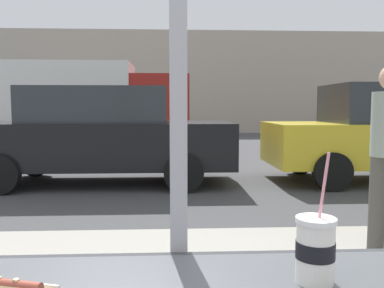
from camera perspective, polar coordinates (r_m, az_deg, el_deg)
ground_plane at (r=9.19m, az=-2.70°, el=-3.32°), size 60.00×60.00×0.00m
building_facade_far at (r=21.78m, az=-2.82°, el=8.71°), size 28.00×1.20×5.36m
soda_cup_right at (r=1.03m, az=17.12°, el=-14.06°), size 0.10×0.10×0.32m
parked_car_black at (r=7.33m, az=-12.87°, el=1.27°), size 4.67×1.90×1.72m
box_truck at (r=13.11m, az=-16.38°, el=5.68°), size 6.92×2.44×2.71m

